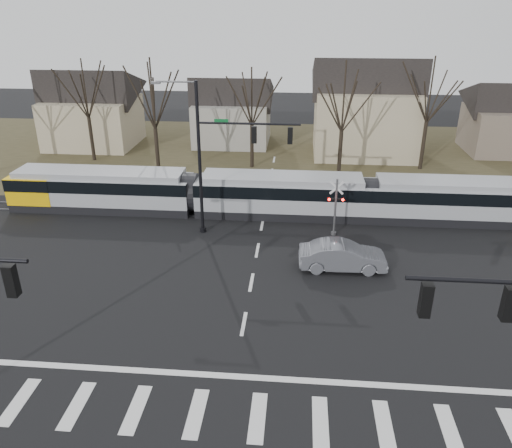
{
  "coord_description": "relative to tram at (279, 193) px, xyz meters",
  "views": [
    {
      "loc": [
        2.39,
        -18.39,
        14.68
      ],
      "look_at": [
        0.0,
        9.0,
        2.3
      ],
      "focal_mm": 35.0,
      "sensor_mm": 36.0,
      "label": 1
    }
  ],
  "objects": [
    {
      "name": "lane_dashes",
      "position": [
        -1.12,
        -0.0,
        -1.67
      ],
      "size": [
        0.18,
        30.0,
        0.01
      ],
      "color": "silver",
      "rests_on": "ground"
    },
    {
      "name": "rail_pair",
      "position": [
        -1.12,
        -0.2,
        -1.64
      ],
      "size": [
        90.0,
        1.52,
        0.06
      ],
      "color": "#59595E",
      "rests_on": "ground"
    },
    {
      "name": "house_b",
      "position": [
        -6.12,
        20.0,
        2.3
      ],
      "size": [
        8.64,
        7.56,
        7.65
      ],
      "color": "gray",
      "rests_on": "ground"
    },
    {
      "name": "tram",
      "position": [
        0.0,
        0.0,
        0.0
      ],
      "size": [
        40.52,
        3.01,
        3.07
      ],
      "color": "gray",
      "rests_on": "ground"
    },
    {
      "name": "grass_verge",
      "position": [
        -1.12,
        16.0,
        -1.67
      ],
      "size": [
        140.0,
        28.0,
        0.01
      ],
      "primitive_type": "cube",
      "color": "#38331E",
      "rests_on": "ground"
    },
    {
      "name": "house_d",
      "position": [
        22.88,
        19.0,
        2.3
      ],
      "size": [
        8.64,
        7.56,
        7.65
      ],
      "color": "#675A4C",
      "rests_on": "ground"
    },
    {
      "name": "ground",
      "position": [
        -1.12,
        -16.0,
        -1.67
      ],
      "size": [
        140.0,
        140.0,
        0.0
      ],
      "primitive_type": "plane",
      "color": "black"
    },
    {
      "name": "signal_pole_far",
      "position": [
        -3.53,
        -3.5,
        4.03
      ],
      "size": [
        9.28,
        0.44,
        10.2
      ],
      "color": "black",
      "rests_on": "ground"
    },
    {
      "name": "house_a",
      "position": [
        -21.12,
        18.0,
        2.79
      ],
      "size": [
        9.72,
        8.64,
        8.6
      ],
      "color": "tan",
      "rests_on": "ground"
    },
    {
      "name": "stop_line",
      "position": [
        -1.12,
        -17.8,
        -1.67
      ],
      "size": [
        28.0,
        0.35,
        0.01
      ],
      "primitive_type": "cube",
      "color": "silver",
      "rests_on": "ground"
    },
    {
      "name": "rail_crossing_signal",
      "position": [
        3.88,
        -3.21,
        0.21
      ],
      "size": [
        1.08,
        0.36,
        4.0
      ],
      "color": "#59595B",
      "rests_on": "ground"
    },
    {
      "name": "sedan",
      "position": [
        4.11,
        -7.94,
        -0.83
      ],
      "size": [
        2.13,
        5.26,
        1.69
      ],
      "primitive_type": "imported",
      "rotation": [
        0.0,
        0.0,
        1.6
      ],
      "color": "slate",
      "rests_on": "ground"
    },
    {
      "name": "house_c",
      "position": [
        7.88,
        17.0,
        3.56
      ],
      "size": [
        10.8,
        8.64,
        10.1
      ],
      "color": "tan",
      "rests_on": "ground"
    },
    {
      "name": "crosswalk",
      "position": [
        -1.12,
        -20.0,
        -1.67
      ],
      "size": [
        27.0,
        2.6,
        0.01
      ],
      "color": "silver",
      "rests_on": "ground"
    },
    {
      "name": "tree_row",
      "position": [
        0.88,
        10.0,
        3.33
      ],
      "size": [
        59.2,
        7.2,
        10.0
      ],
      "color": "black",
      "rests_on": "ground"
    }
  ]
}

